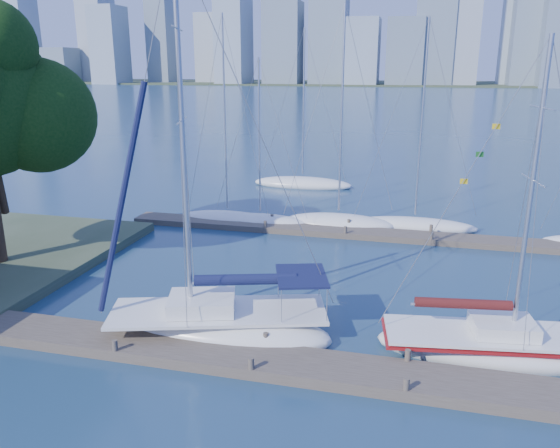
# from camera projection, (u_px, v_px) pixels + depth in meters

# --- Properties ---
(ground) EXTENTS (700.00, 700.00, 0.00)m
(ground) POSITION_uv_depth(u_px,v_px,m) (259.00, 366.00, 18.98)
(ground) COLOR #182E4E
(ground) RESTS_ON ground
(near_dock) EXTENTS (26.00, 2.00, 0.40)m
(near_dock) POSITION_uv_depth(u_px,v_px,m) (259.00, 360.00, 18.92)
(near_dock) COLOR #473F34
(near_dock) RESTS_ON ground
(far_dock) EXTENTS (30.00, 1.80, 0.36)m
(far_dock) POSITION_uv_depth(u_px,v_px,m) (363.00, 233.00, 33.36)
(far_dock) COLOR #473F34
(far_dock) RESTS_ON ground
(far_shore) EXTENTS (800.00, 100.00, 1.50)m
(far_shore) POSITION_uv_depth(u_px,v_px,m) (413.00, 84.00, 317.06)
(far_shore) COLOR #38472D
(far_shore) RESTS_ON ground
(sailboat_navy) EXTENTS (9.31, 5.36, 14.72)m
(sailboat_navy) POSITION_uv_depth(u_px,v_px,m) (218.00, 308.00, 20.85)
(sailboat_navy) COLOR white
(sailboat_navy) RESTS_ON ground
(sailboat_maroon) EXTENTS (7.92, 3.56, 11.52)m
(sailboat_maroon) POSITION_uv_depth(u_px,v_px,m) (487.00, 332.00, 19.42)
(sailboat_maroon) COLOR white
(sailboat_maroon) RESTS_ON ground
(bg_boat_0) EXTENTS (7.09, 4.34, 13.47)m
(bg_boat_0) POSITION_uv_depth(u_px,v_px,m) (228.00, 218.00, 36.42)
(bg_boat_0) COLOR white
(bg_boat_0) RESTS_ON ground
(bg_boat_1) EXTENTS (7.11, 3.64, 10.85)m
(bg_boat_1) POSITION_uv_depth(u_px,v_px,m) (260.00, 221.00, 35.86)
(bg_boat_1) COLOR white
(bg_boat_1) RESTS_ON ground
(bg_boat_2) EXTENTS (7.58, 5.03, 13.93)m
(bg_boat_2) POSITION_uv_depth(u_px,v_px,m) (338.00, 222.00, 35.32)
(bg_boat_2) COLOR white
(bg_boat_2) RESTS_ON ground
(bg_boat_3) EXTENTS (8.08, 3.91, 13.11)m
(bg_boat_3) POSITION_uv_depth(u_px,v_px,m) (414.00, 225.00, 34.99)
(bg_boat_3) COLOR white
(bg_boat_3) RESTS_ON ground
(bg_boat_6) EXTENTS (8.86, 5.76, 13.39)m
(bg_boat_6) POSITION_uv_depth(u_px,v_px,m) (303.00, 183.00, 47.11)
(bg_boat_6) COLOR white
(bg_boat_6) RESTS_ON ground
(skyline) EXTENTS (503.34, 51.31, 107.70)m
(skyline) POSITION_uv_depth(u_px,v_px,m) (461.00, 14.00, 274.26)
(skyline) COLOR gray
(skyline) RESTS_ON ground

